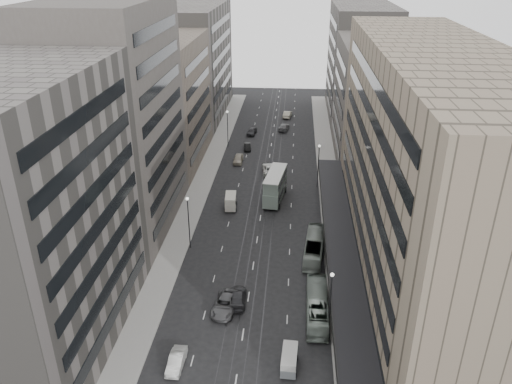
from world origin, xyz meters
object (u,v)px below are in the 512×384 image
(bus_far, at_px, (314,247))
(sedan_2, at_px, (225,304))
(sedan_1, at_px, (176,361))
(double_decker, at_px, (275,186))
(vw_microbus, at_px, (289,359))
(bus_near, at_px, (317,306))
(panel_van, at_px, (231,201))

(bus_far, relative_size, sedan_2, 1.80)
(sedan_1, bearing_deg, sedan_2, 69.85)
(double_decker, bearing_deg, sedan_2, -91.08)
(vw_microbus, bearing_deg, bus_far, 85.15)
(sedan_1, relative_size, sedan_2, 0.74)
(vw_microbus, relative_size, sedan_1, 0.91)
(bus_near, distance_m, double_decker, 31.45)
(bus_near, xyz_separation_m, bus_far, (0.00, 13.23, -0.01))
(bus_far, relative_size, vw_microbus, 2.67)
(bus_far, distance_m, panel_van, 19.45)
(bus_far, height_order, sedan_1, bus_far)
(vw_microbus, distance_m, sedan_1, 11.88)
(bus_near, xyz_separation_m, panel_van, (-13.79, 26.95, -0.07))
(bus_near, height_order, vw_microbus, bus_near)
(vw_microbus, xyz_separation_m, sedan_1, (-11.85, -0.72, -0.44))
(bus_near, height_order, sedan_1, bus_near)
(bus_near, xyz_separation_m, sedan_2, (-11.13, 0.22, -0.65))
(bus_far, height_order, sedan_2, bus_far)
(double_decker, relative_size, sedan_1, 2.30)
(bus_near, relative_size, sedan_2, 1.81)
(double_decker, height_order, panel_van, double_decker)
(double_decker, distance_m, vw_microbus, 39.61)
(double_decker, distance_m, panel_van, 8.44)
(bus_far, bearing_deg, vw_microbus, 87.28)
(double_decker, distance_m, sedan_1, 41.12)
(sedan_2, bearing_deg, panel_van, 101.94)
(double_decker, height_order, sedan_1, double_decker)
(double_decker, xyz_separation_m, panel_van, (-7.39, -3.81, -1.43))
(vw_microbus, relative_size, sedan_2, 0.67)
(vw_microbus, bearing_deg, sedan_1, -173.23)
(bus_near, bearing_deg, sedan_2, -0.31)
(bus_far, bearing_deg, bus_near, 95.39)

